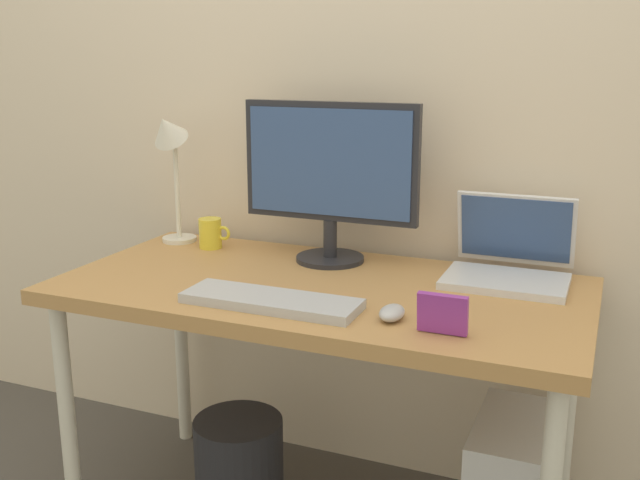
# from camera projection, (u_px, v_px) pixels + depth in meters

# --- Properties ---
(back_wall) EXTENTS (4.40, 0.04, 2.60)m
(back_wall) POSITION_uv_depth(u_px,v_px,m) (372.00, 64.00, 2.17)
(back_wall) COLOR beige
(back_wall) RESTS_ON ground_plane
(desk) EXTENTS (1.39, 0.69, 0.74)m
(desk) POSITION_uv_depth(u_px,v_px,m) (320.00, 307.00, 1.96)
(desk) COLOR #B7844C
(desk) RESTS_ON ground_plane
(monitor) EXTENTS (0.52, 0.20, 0.46)m
(monitor) POSITION_uv_depth(u_px,v_px,m) (330.00, 172.00, 2.10)
(monitor) COLOR #232328
(monitor) RESTS_ON desk
(laptop) EXTENTS (0.32, 0.28, 0.22)m
(laptop) POSITION_uv_depth(u_px,v_px,m) (510.00, 259.00, 1.97)
(laptop) COLOR silver
(laptop) RESTS_ON desk
(desk_lamp) EXTENTS (0.11, 0.16, 0.43)m
(desk_lamp) POSITION_uv_depth(u_px,v_px,m) (169.00, 149.00, 2.28)
(desk_lamp) COLOR silver
(desk_lamp) RESTS_ON desk
(keyboard) EXTENTS (0.44, 0.14, 0.02)m
(keyboard) POSITION_uv_depth(u_px,v_px,m) (271.00, 301.00, 1.78)
(keyboard) COLOR #B2B2B7
(keyboard) RESTS_ON desk
(mouse) EXTENTS (0.06, 0.09, 0.03)m
(mouse) POSITION_uv_depth(u_px,v_px,m) (392.00, 313.00, 1.68)
(mouse) COLOR #B2B2B7
(mouse) RESTS_ON desk
(coffee_mug) EXTENTS (0.11, 0.07, 0.09)m
(coffee_mug) POSITION_uv_depth(u_px,v_px,m) (211.00, 233.00, 2.30)
(coffee_mug) COLOR yellow
(coffee_mug) RESTS_ON desk
(photo_frame) EXTENTS (0.11, 0.03, 0.09)m
(photo_frame) POSITION_uv_depth(u_px,v_px,m) (443.00, 314.00, 1.58)
(photo_frame) COLOR purple
(photo_frame) RESTS_ON desk
(wastebasket) EXTENTS (0.26, 0.26, 0.30)m
(wastebasket) POSITION_uv_depth(u_px,v_px,m) (239.00, 467.00, 2.16)
(wastebasket) COLOR #232328
(wastebasket) RESTS_ON ground_plane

